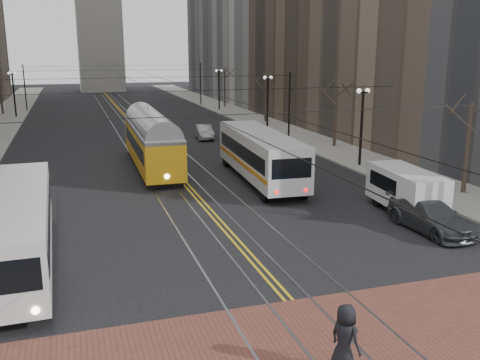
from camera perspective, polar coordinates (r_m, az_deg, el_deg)
ground at (r=20.29m, az=4.15°, el=-11.52°), size 260.00×260.00×0.00m
sidewalk_right at (r=66.32m, az=1.86°, el=6.32°), size 5.00×140.00×0.15m
crosswalk_band at (r=17.08m, az=9.32°, el=-16.87°), size 25.00×6.00×0.01m
streetcar_rails at (r=62.99m, az=-11.18°, el=5.61°), size 4.80×130.00×0.02m
centre_lines at (r=62.99m, az=-11.18°, el=5.61°), size 0.42×130.00×0.01m
lamp_posts at (r=46.64m, az=-9.00°, el=6.38°), size 27.60×57.20×5.60m
street_trees at (r=53.04m, az=-10.08°, el=7.21°), size 31.68×53.28×5.60m
trolley_wires at (r=52.53m, az=-10.07°, el=8.22°), size 25.96×120.00×6.60m
transit_bus at (r=23.52m, az=-22.73°, el=-4.98°), size 2.85×12.32×3.06m
streetcar at (r=40.47m, az=-9.40°, el=3.62°), size 2.84×14.08×3.31m
rear_bus at (r=35.89m, az=2.13°, el=2.48°), size 3.45×12.72×3.28m
cargo_van at (r=30.11m, az=17.25°, el=-1.22°), size 2.55×5.56×2.39m
sedan_grey at (r=52.88m, az=0.75°, el=5.10°), size 2.16×4.23×1.38m
sedan_silver at (r=53.36m, az=-3.86°, el=5.14°), size 1.79×4.27×1.37m
sedan_parked at (r=27.72m, az=19.68°, el=-3.64°), size 2.27×5.24×1.50m
pedestrian_a at (r=15.43m, az=11.14°, el=-16.26°), size 0.93×1.13×1.98m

